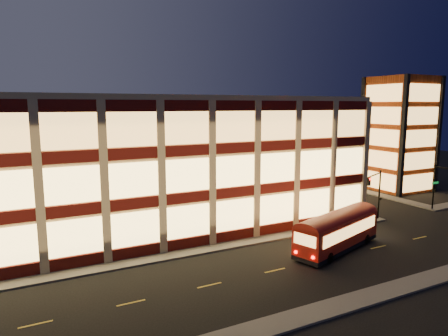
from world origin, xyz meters
TOP-DOWN VIEW (x-y plane):
  - ground at (0.00, 0.00)m, footprint 200.00×200.00m
  - sidewalk_office_south at (-3.00, 1.00)m, footprint 54.00×2.00m
  - sidewalk_office_east at (23.00, 17.00)m, footprint 2.00×30.00m
  - sidewalk_tower_west at (34.00, 17.00)m, footprint 2.00×30.00m
  - sidewalk_near at (0.00, -13.00)m, footprint 100.00×2.00m
  - office_building at (-2.91, 16.91)m, footprint 50.45×30.45m
  - stair_tower at (39.95, 11.95)m, footprint 8.60×8.60m
  - traffic_signal_far at (22.21, 0.24)m, footprint 3.79×1.87m
  - traffic_signal_right at (33.50, -0.62)m, footprint 1.20×4.37m
  - trolley_bus at (11.98, -4.64)m, footprint 11.15×5.86m

SIDE VIEW (x-z plane):
  - ground at x=0.00m, z-range 0.00..0.00m
  - sidewalk_office_south at x=-3.00m, z-range 0.00..0.15m
  - sidewalk_office_east at x=23.00m, z-range 0.00..0.15m
  - sidewalk_tower_west at x=34.00m, z-range 0.00..0.15m
  - sidewalk_near at x=0.00m, z-range 0.00..0.15m
  - trolley_bus at x=11.98m, z-range 0.20..3.87m
  - traffic_signal_right at x=33.50m, z-range 1.10..7.10m
  - traffic_signal_far at x=22.21m, z-range 1.11..7.11m
  - office_building at x=-2.91m, z-range 0.00..14.50m
  - stair_tower at x=39.95m, z-range -0.01..17.99m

